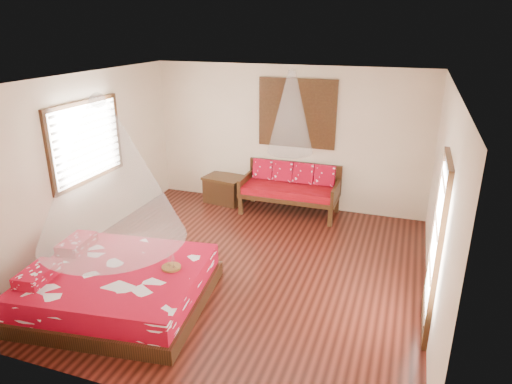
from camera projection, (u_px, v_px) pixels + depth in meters
The scene contains 10 objects.
room at pixel (237, 180), 6.56m from camera, with size 5.54×5.54×2.84m.
bed at pixel (118, 286), 6.05m from camera, with size 2.49×2.30×0.65m.
daybed at pixel (291, 187), 8.92m from camera, with size 1.88×0.84×0.97m.
storage_chest at pixel (225, 189), 9.50m from camera, with size 0.89×0.70×0.55m.
shutter_panel at pixel (297, 113), 8.73m from camera, with size 1.52×0.06×1.32m.
window_left at pixel (87, 142), 7.46m from camera, with size 0.10×1.74×1.34m.
glazed_door at pixel (435, 248), 5.31m from camera, with size 0.08×1.02×2.16m.
wine_tray at pixel (171, 265), 5.97m from camera, with size 0.26×0.26×0.21m.
mosquito_net_main at pixel (106, 171), 5.49m from camera, with size 1.83×1.83×1.80m, color white.
mosquito_net_daybed at pixel (291, 112), 8.28m from camera, with size 0.85×0.85×1.50m, color white.
Camera 1 is at (2.30, -5.77, 3.53)m, focal length 32.00 mm.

